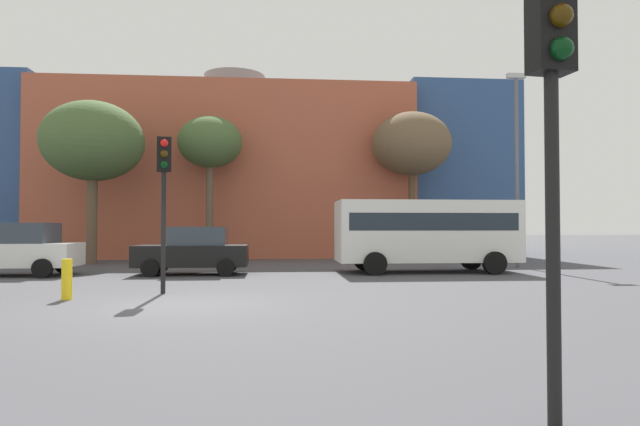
% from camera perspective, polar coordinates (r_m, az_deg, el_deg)
% --- Properties ---
extents(ground_plane, '(200.00, 200.00, 0.00)m').
position_cam_1_polar(ground_plane, '(12.48, -14.32, -9.40)').
color(ground_plane, '#47474C').
extents(building_backdrop, '(34.08, 13.77, 11.80)m').
position_cam_1_polar(building_backdrop, '(36.18, -9.08, 3.76)').
color(building_backdrop, '#B2563D').
rests_on(building_backdrop, ground_plane).
extents(parked_car_1, '(4.33, 2.12, 1.88)m').
position_cam_1_polar(parked_car_1, '(21.86, -29.59, -3.38)').
color(parked_car_1, white).
rests_on(parked_car_1, ground_plane).
extents(parked_car_2, '(4.01, 1.97, 1.74)m').
position_cam_1_polar(parked_car_2, '(20.09, -13.24, -3.92)').
color(parked_car_2, black).
rests_on(parked_car_2, ground_plane).
extents(white_bus, '(6.80, 2.62, 2.72)m').
position_cam_1_polar(white_bus, '(20.92, 11.18, -1.76)').
color(white_bus, white).
rests_on(white_bus, ground_plane).
extents(traffic_light_near_right, '(0.39, 0.38, 3.96)m').
position_cam_1_polar(traffic_light_near_right, '(5.17, 23.46, 11.91)').
color(traffic_light_near_right, black).
rests_on(traffic_light_near_right, ground_plane).
extents(traffic_light_island, '(0.41, 0.40, 4.07)m').
position_cam_1_polar(traffic_light_island, '(14.57, -16.23, 3.53)').
color(traffic_light_island, black).
rests_on(traffic_light_island, ground_plane).
extents(bare_tree_0, '(3.26, 3.26, 7.36)m').
position_cam_1_polar(bare_tree_0, '(28.08, -11.58, 7.21)').
color(bare_tree_0, brown).
rests_on(bare_tree_0, ground_plane).
extents(bare_tree_1, '(4.17, 4.17, 7.79)m').
position_cam_1_polar(bare_tree_1, '(28.99, 9.67, 7.17)').
color(bare_tree_1, brown).
rests_on(bare_tree_1, ground_plane).
extents(bare_tree_2, '(4.69, 4.69, 7.64)m').
position_cam_1_polar(bare_tree_2, '(27.59, -22.94, 6.95)').
color(bare_tree_2, brown).
rests_on(bare_tree_2, ground_plane).
extents(bollard_yellow_0, '(0.24, 0.24, 0.97)m').
position_cam_1_polar(bollard_yellow_0, '(14.20, -25.26, -6.38)').
color(bollard_yellow_0, yellow).
rests_on(bollard_yellow_0, ground_plane).
extents(street_lamp, '(0.80, 0.24, 8.37)m').
position_cam_1_polar(street_lamp, '(24.77, 20.15, 5.53)').
color(street_lamp, '#59595E').
rests_on(street_lamp, ground_plane).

